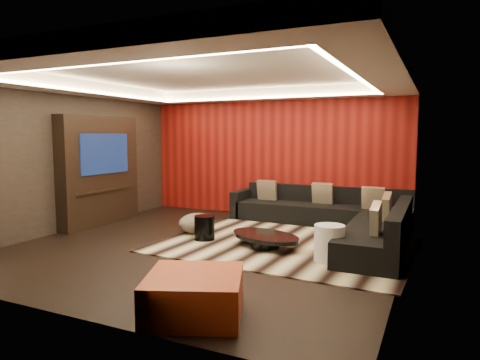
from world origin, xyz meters
The scene contains 25 objects.
floor centered at (0.00, 0.00, -0.01)m, with size 6.00×6.00×0.02m, color black.
ceiling centered at (0.00, 0.00, 2.81)m, with size 6.00×6.00×0.02m, color silver.
wall_back centered at (0.00, 3.01, 1.40)m, with size 6.00×0.02×2.80m, color black.
wall_left centered at (-3.01, 0.00, 1.40)m, with size 0.02×6.00×2.80m, color black.
wall_right centered at (3.01, 0.00, 1.40)m, with size 0.02×6.00×2.80m, color black.
red_feature_wall centered at (0.00, 2.97, 1.40)m, with size 5.98×0.05×2.78m, color #6B0C0A.
soffit_back centered at (0.00, 2.70, 2.69)m, with size 6.00×0.60×0.22m, color silver.
soffit_front centered at (0.00, -2.70, 2.69)m, with size 6.00×0.60×0.22m, color silver.
soffit_left centered at (-2.70, 0.00, 2.69)m, with size 0.60×4.80×0.22m, color silver.
soffit_right centered at (2.70, 0.00, 2.69)m, with size 0.60×4.80×0.22m, color silver.
cove_back centered at (0.00, 2.36, 2.60)m, with size 4.80×0.08×0.04m, color #FFD899.
cove_front centered at (0.00, -2.36, 2.60)m, with size 4.80×0.08×0.04m, color #FFD899.
cove_left centered at (-2.36, 0.00, 2.60)m, with size 0.08×4.80×0.04m, color #FFD899.
cove_right centered at (2.36, 0.00, 2.60)m, with size 0.08×4.80×0.04m, color #FFD899.
tv_surround centered at (-2.85, 0.60, 1.10)m, with size 0.30×2.00×2.20m, color black.
tv_screen centered at (-2.69, 0.60, 1.45)m, with size 0.04×1.30×0.80m, color black.
tv_shelf centered at (-2.69, 0.60, 0.70)m, with size 0.04×1.60×0.04m, color black.
rug centered at (1.14, 0.55, 0.01)m, with size 4.00×3.00×0.02m, color beige.
coffee_table centered at (0.91, 0.25, 0.13)m, with size 1.27×1.27×0.21m, color black.
drum_stool centered at (-0.23, 0.29, 0.23)m, with size 0.35×0.35×0.42m, color black.
striped_pouf centered at (-0.61, 0.67, 0.20)m, with size 0.66×0.66×0.36m, color #B8A88E.
white_side_table centered at (2.02, -0.06, 0.27)m, with size 0.43×0.43×0.54m, color silver.
orange_ottoman centered at (1.20, -2.42, 0.21)m, with size 0.95×0.95×0.42m, color #AF3016.
sectional_sofa centered at (1.73, 1.86, 0.26)m, with size 3.65×3.50×0.75m.
throw_pillows centered at (1.75, 1.87, 0.62)m, with size 2.91×2.74×0.50m.
Camera 1 is at (3.39, -6.02, 1.82)m, focal length 32.00 mm.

